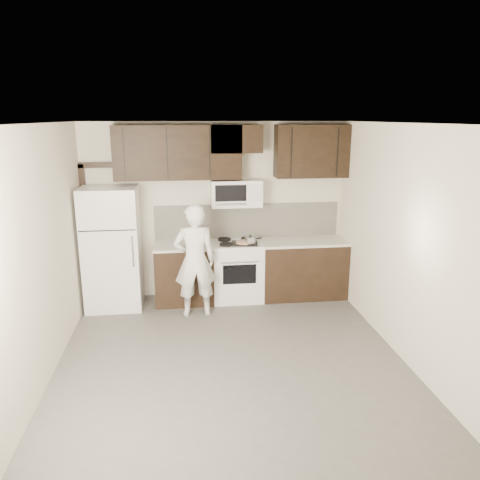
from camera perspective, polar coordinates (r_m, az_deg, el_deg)
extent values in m
plane|color=#524F4D|center=(5.64, -1.03, -14.55)|extent=(4.50, 4.50, 0.00)
plane|color=beige|center=(7.30, -3.00, 3.60)|extent=(4.00, 0.00, 4.00)
plane|color=white|center=(4.92, -1.18, 14.04)|extent=(4.50, 4.50, 0.00)
cube|color=black|center=(7.22, -6.81, -4.14)|extent=(0.87, 0.62, 0.87)
cube|color=black|center=(7.45, 7.63, -3.55)|extent=(1.32, 0.62, 0.87)
cube|color=beige|center=(7.08, -6.92, -0.66)|extent=(0.87, 0.64, 0.04)
cube|color=beige|center=(7.32, 7.75, -0.17)|extent=(1.32, 0.64, 0.04)
cube|color=white|center=(7.26, -0.35, -3.84)|extent=(0.76, 0.62, 0.89)
cube|color=white|center=(7.13, -0.36, -0.37)|extent=(0.76, 0.62, 0.02)
cube|color=black|center=(6.95, -0.05, -4.20)|extent=(0.50, 0.01, 0.30)
cylinder|color=silver|center=(6.86, -0.02, -2.72)|extent=(0.55, 0.02, 0.02)
cylinder|color=black|center=(6.96, -1.68, -0.54)|extent=(0.20, 0.20, 0.03)
cylinder|color=black|center=(7.00, 1.25, -0.44)|extent=(0.20, 0.20, 0.03)
cylinder|color=black|center=(7.25, -1.92, 0.08)|extent=(0.20, 0.20, 0.03)
cylinder|color=black|center=(7.29, 0.90, 0.18)|extent=(0.20, 0.20, 0.03)
cube|color=beige|center=(7.37, 0.90, 2.39)|extent=(2.90, 0.02, 0.54)
cube|color=black|center=(6.98, -7.57, 10.53)|extent=(1.85, 0.35, 0.78)
cube|color=black|center=(7.26, 8.70, 10.65)|extent=(1.10, 0.35, 0.78)
cube|color=black|center=(7.02, -0.52, 12.23)|extent=(0.76, 0.35, 0.40)
cube|color=white|center=(7.09, -0.49, 5.75)|extent=(0.76, 0.38, 0.40)
cube|color=black|center=(6.88, -1.13, 5.72)|extent=(0.46, 0.01, 0.24)
cube|color=silver|center=(6.92, 1.85, 5.78)|extent=(0.18, 0.01, 0.24)
cylinder|color=silver|center=(6.88, -1.10, 4.38)|extent=(0.46, 0.02, 0.02)
cube|color=white|center=(7.11, -15.29, -0.95)|extent=(0.80, 0.72, 1.80)
cube|color=black|center=(6.67, -15.90, 1.10)|extent=(0.77, 0.01, 0.02)
cylinder|color=silver|center=(6.68, -12.96, -1.35)|extent=(0.03, 0.03, 0.45)
cube|color=black|center=(7.44, -18.17, 0.73)|extent=(0.08, 0.08, 2.10)
cube|color=black|center=(7.24, -17.18, 8.72)|extent=(0.50, 0.08, 0.08)
cylinder|color=silver|center=(6.99, 1.25, -0.08)|extent=(0.16, 0.16, 0.12)
sphere|color=black|center=(6.97, 1.26, 0.52)|extent=(0.03, 0.03, 0.03)
cylinder|color=black|center=(7.04, 2.11, 0.18)|extent=(0.15, 0.07, 0.02)
cube|color=black|center=(7.03, 0.55, -0.41)|extent=(0.42, 0.34, 0.02)
cylinder|color=beige|center=(7.02, 0.55, -0.26)|extent=(0.29, 0.29, 0.02)
imported|color=white|center=(6.60, -5.53, -2.51)|extent=(0.61, 0.42, 1.62)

